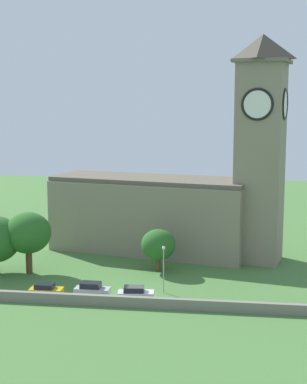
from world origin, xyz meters
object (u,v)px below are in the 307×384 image
Objects in this scene: car_silver at (92,290)px; car_white at (135,293)px; church at (178,198)px; car_yellow at (46,290)px; streetlamp_west_mid at (164,261)px; tree_churchyard at (28,233)px; tree_riverside_east at (158,245)px.

car_white is at bearing -4.86° from car_silver.
car_silver is at bearing -110.43° from church.
streetlamp_west_mid is (14.38, 3.49, 3.30)m from car_yellow.
car_silver is 0.73× the size of streetlamp_west_mid.
tree_churchyard reaches higher than car_white.
streetlamp_west_mid is (3.04, 3.48, 3.24)m from car_white.
car_white is 5.64m from streetlamp_west_mid.
streetlamp_west_mid is at bearing -89.82° from church.
church reaches higher than car_yellow.
tree_riverside_east is at bearing 61.78° from car_silver.
church reaches higher than tree_churchyard.
church reaches higher than streetlamp_west_mid.
tree_riverside_east is at bearing 101.46° from streetlamp_west_mid.
church is 24.95m from car_white.
car_white is 0.75× the size of tree_riverside_east.
tree_churchyard is 1.44× the size of tree_riverside_east.
streetlamp_west_mid is at bearing -16.60° from tree_churchyard.
tree_riverside_east is (18.05, 3.49, -1.94)m from tree_churchyard.
church is 24.53m from tree_churchyard.
church reaches higher than car_white.
car_yellow is 18.22m from tree_riverside_east.
car_white is at bearing 0.09° from car_yellow.
car_silver is 5.58m from car_white.
car_yellow is 12.05m from tree_churchyard.
tree_churchyard is (-19.90, -13.96, -3.26)m from church.
tree_churchyard is (-19.97, 5.95, 1.67)m from streetlamp_west_mid.
streetlamp_west_mid is at bearing 13.66° from car_yellow.
tree_churchyard is (-5.59, 9.45, 4.97)m from car_yellow.
car_silver is 9.64m from streetlamp_west_mid.
church is at bearing 90.18° from streetlamp_west_mid.
car_white is 13.31m from tree_riverside_east.
car_yellow is 0.47× the size of tree_churchyard.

